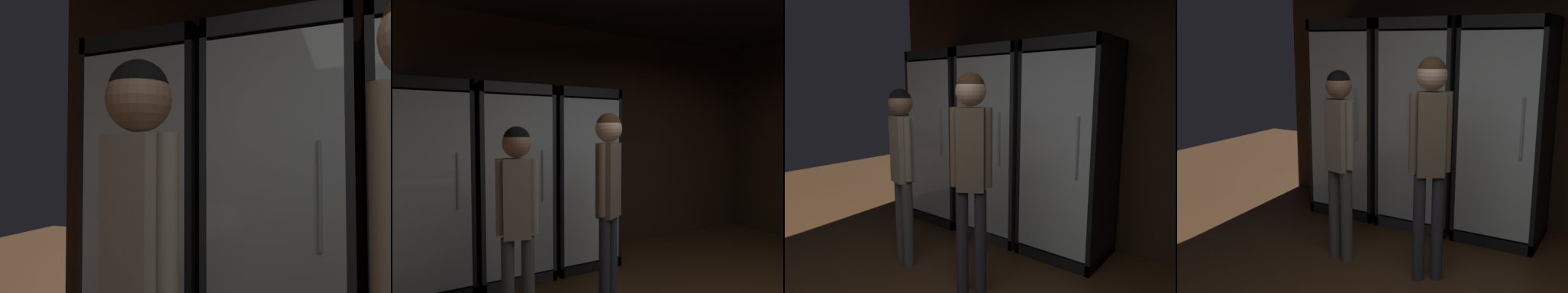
{
  "view_description": "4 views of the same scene",
  "coord_description": "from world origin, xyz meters",
  "views": [
    {
      "loc": [
        -0.82,
        0.58,
        1.25
      ],
      "look_at": [
        -1.69,
        2.64,
        1.33
      ],
      "focal_mm": 34.06,
      "sensor_mm": 36.0,
      "label": 1
    },
    {
      "loc": [
        -2.03,
        -0.76,
        1.52
      ],
      "look_at": [
        -0.49,
        2.26,
        1.37
      ],
      "focal_mm": 30.5,
      "sensor_mm": 36.0,
      "label": 2
    },
    {
      "loc": [
        0.99,
        -0.32,
        1.55
      ],
      "look_at": [
        -1.3,
        2.47,
        0.96
      ],
      "focal_mm": 32.28,
      "sensor_mm": 36.0,
      "label": 3
    },
    {
      "loc": [
        0.67,
        -1.59,
        1.78
      ],
      "look_at": [
        -1.63,
        2.45,
        0.76
      ],
      "focal_mm": 44.59,
      "sensor_mm": 36.0,
      "label": 4
    }
  ],
  "objects": [
    {
      "name": "cooler_far_left",
      "position": [
        -1.95,
        2.71,
        0.97
      ],
      "size": [
        0.74,
        0.67,
        1.98
      ],
      "color": "black",
      "rests_on": "ground"
    },
    {
      "name": "cooler_left",
      "position": [
        -1.17,
        2.71,
        0.97
      ],
      "size": [
        0.74,
        0.67,
        1.98
      ],
      "color": "#2B2B30",
      "rests_on": "ground"
    },
    {
      "name": "shopper_far",
      "position": [
        -1.42,
        1.55,
        0.99
      ],
      "size": [
        0.29,
        0.21,
        1.56
      ],
      "color": "#4C4C4C",
      "rests_on": "ground"
    },
    {
      "name": "cooler_center",
      "position": [
        -0.39,
        2.71,
        0.97
      ],
      "size": [
        0.74,
        0.67,
        1.98
      ],
      "color": "black",
      "rests_on": "ground"
    },
    {
      "name": "wall_back",
      "position": [
        0.0,
        3.03,
        1.4
      ],
      "size": [
        6.0,
        0.06,
        2.8
      ],
      "primitive_type": "cube",
      "color": "black",
      "rests_on": "ground"
    },
    {
      "name": "shopper_near",
      "position": [
        -0.65,
        1.57,
        1.09
      ],
      "size": [
        0.27,
        0.22,
        1.67
      ],
      "color": "#2D2D38",
      "rests_on": "ground"
    }
  ]
}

